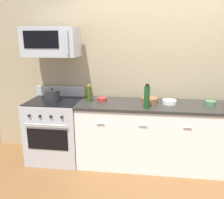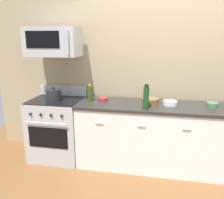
# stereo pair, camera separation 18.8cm
# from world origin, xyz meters

# --- Properties ---
(ground_plane) EXTENTS (6.58, 6.58, 0.00)m
(ground_plane) POSITION_xyz_m (0.00, 0.00, 0.00)
(ground_plane) COLOR brown
(back_wall) EXTENTS (5.48, 0.10, 2.70)m
(back_wall) POSITION_xyz_m (0.00, 0.41, 1.35)
(back_wall) COLOR tan
(back_wall) RESTS_ON ground_plane
(counter_unit) EXTENTS (2.39, 0.66, 0.92)m
(counter_unit) POSITION_xyz_m (0.00, -0.00, 0.46)
(counter_unit) COLOR white
(counter_unit) RESTS_ON ground_plane
(range_oven) EXTENTS (0.76, 0.69, 1.07)m
(range_oven) POSITION_xyz_m (-1.57, 0.00, 0.47)
(range_oven) COLOR #B7BABF
(range_oven) RESTS_ON ground_plane
(microwave) EXTENTS (0.74, 0.44, 0.40)m
(microwave) POSITION_xyz_m (-1.57, 0.05, 1.75)
(microwave) COLOR #B7BABF
(bottle_wine_green) EXTENTS (0.07, 0.07, 0.32)m
(bottle_wine_green) POSITION_xyz_m (-0.24, -0.21, 1.07)
(bottle_wine_green) COLOR #19471E
(bottle_wine_green) RESTS_ON countertop_slab
(bottle_olive_oil) EXTENTS (0.07, 0.07, 0.25)m
(bottle_olive_oil) POSITION_xyz_m (-1.05, 0.03, 1.04)
(bottle_olive_oil) COLOR #385114
(bottle_olive_oil) RESTS_ON countertop_slab
(bowl_red_small) EXTENTS (0.14, 0.14, 0.05)m
(bowl_red_small) POSITION_xyz_m (-0.87, 0.08, 0.95)
(bowl_red_small) COLOR #B72D28
(bowl_red_small) RESTS_ON countertop_slab
(bowl_white_ceramic) EXTENTS (0.19, 0.19, 0.06)m
(bowl_white_ceramic) POSITION_xyz_m (0.08, 0.03, 0.95)
(bowl_white_ceramic) COLOR white
(bowl_white_ceramic) RESTS_ON countertop_slab
(bowl_green_glaze) EXTENTS (0.15, 0.15, 0.06)m
(bowl_green_glaze) POSITION_xyz_m (0.62, 0.04, 0.95)
(bowl_green_glaze) COLOR #477A4C
(bowl_green_glaze) RESTS_ON countertop_slab
(bowl_wooden_salad) EXTENTS (0.23, 0.23, 0.08)m
(bowl_wooden_salad) POSITION_xyz_m (-0.19, 0.05, 0.96)
(bowl_wooden_salad) COLOR brown
(bowl_wooden_salad) RESTS_ON countertop_slab
(stockpot) EXTENTS (0.22, 0.22, 0.20)m
(stockpot) POSITION_xyz_m (-1.57, -0.05, 1.01)
(stockpot) COLOR #262628
(stockpot) RESTS_ON range_oven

